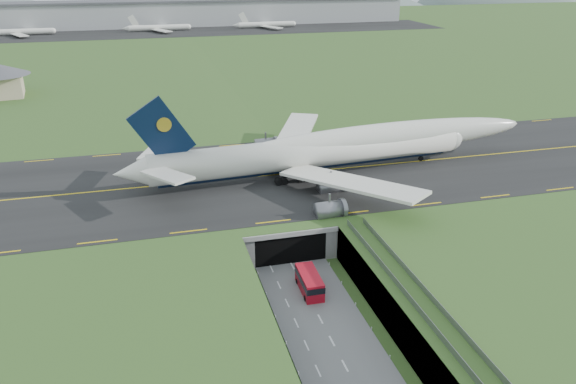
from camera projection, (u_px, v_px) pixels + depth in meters
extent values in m
plane|color=#365823|center=(304.00, 290.00, 85.55)|extent=(900.00, 900.00, 0.00)
cube|color=gray|center=(305.00, 273.00, 84.38)|extent=(800.00, 800.00, 6.00)
cube|color=slate|center=(319.00, 318.00, 78.83)|extent=(12.00, 75.00, 0.20)
cube|color=black|center=(259.00, 177.00, 112.57)|extent=(800.00, 44.00, 0.18)
cube|color=gray|center=(275.00, 207.00, 100.33)|extent=(16.00, 22.00, 1.00)
cube|color=gray|center=(237.00, 224.00, 99.67)|extent=(2.00, 22.00, 6.00)
cube|color=gray|center=(312.00, 216.00, 102.94)|extent=(2.00, 22.00, 6.00)
cube|color=black|center=(282.00, 235.00, 97.05)|extent=(12.00, 12.00, 5.00)
cube|color=#A8A8A3|center=(291.00, 234.00, 90.45)|extent=(17.00, 0.50, 0.80)
cube|color=#A8A8A3|center=(432.00, 317.00, 69.38)|extent=(3.00, 53.00, 0.50)
cube|color=gray|center=(422.00, 314.00, 68.76)|extent=(0.06, 53.00, 1.00)
cube|color=gray|center=(443.00, 310.00, 69.41)|extent=(0.06, 53.00, 1.00)
cylinder|color=#A8A8A3|center=(420.00, 325.00, 72.78)|extent=(0.90, 0.90, 5.60)
cylinder|color=#A8A8A3|center=(383.00, 278.00, 83.46)|extent=(0.90, 0.90, 5.60)
cylinder|color=white|center=(311.00, 153.00, 111.54)|extent=(64.07, 10.65, 6.01)
sphere|color=white|center=(449.00, 137.00, 121.04)|extent=(6.30, 6.30, 5.88)
cone|color=white|center=(131.00, 173.00, 101.20)|extent=(6.97, 6.17, 5.70)
ellipsoid|color=white|center=(388.00, 138.00, 116.14)|extent=(65.03, 10.24, 6.31)
ellipsoid|color=black|center=(445.00, 134.00, 120.46)|extent=(4.38, 2.93, 2.10)
cylinder|color=black|center=(310.00, 164.00, 112.45)|extent=(60.64, 6.94, 2.52)
cube|color=white|center=(294.00, 135.00, 125.54)|extent=(18.16, 28.17, 2.53)
cube|color=white|center=(157.00, 150.00, 108.46)|extent=(8.03, 11.15, 0.96)
cube|color=white|center=(351.00, 182.00, 99.38)|extent=(21.23, 26.95, 2.53)
cube|color=white|center=(167.00, 175.00, 96.19)|extent=(9.08, 10.99, 0.96)
cube|color=black|center=(162.00, 132.00, 100.27)|extent=(11.94, 1.43, 13.28)
cylinder|color=gold|center=(164.00, 124.00, 99.86)|extent=(2.67, 0.85, 2.63)
cylinder|color=slate|center=(298.00, 156.00, 121.01)|extent=(5.09, 3.44, 3.10)
cylinder|color=slate|center=(266.00, 145.00, 128.27)|extent=(5.09, 3.44, 3.10)
cylinder|color=slate|center=(331.00, 186.00, 105.47)|extent=(5.09, 3.44, 3.10)
cylinder|color=slate|center=(329.00, 210.00, 95.57)|extent=(5.09, 3.44, 3.10)
cylinder|color=black|center=(421.00, 158.00, 120.76)|extent=(1.06, 0.54, 1.03)
cube|color=black|center=(291.00, 174.00, 111.85)|extent=(6.09, 6.96, 1.31)
cube|color=#AE0B1B|center=(309.00, 282.00, 84.46)|extent=(2.88, 7.32, 2.91)
cube|color=black|center=(310.00, 279.00, 84.23)|extent=(2.94, 7.42, 0.97)
cube|color=black|center=(309.00, 289.00, 84.93)|extent=(2.67, 6.84, 0.48)
cylinder|color=black|center=(305.00, 299.00, 82.46)|extent=(0.36, 0.88, 0.87)
cylinder|color=black|center=(297.00, 281.00, 86.79)|extent=(0.36, 0.88, 0.87)
cylinder|color=black|center=(322.00, 296.00, 82.99)|extent=(0.36, 0.88, 0.87)
cylinder|color=black|center=(313.00, 279.00, 87.33)|extent=(0.36, 0.88, 0.87)
cube|color=#C7B290|center=(0.00, 86.00, 174.88)|extent=(14.34, 14.34, 6.88)
cube|color=#B2B2B2|center=(169.00, 14.00, 347.49)|extent=(300.00, 22.00, 15.00)
cube|color=#4C4C51|center=(168.00, 1.00, 344.56)|extent=(302.00, 24.00, 1.20)
cube|color=black|center=(174.00, 32.00, 323.64)|extent=(320.00, 50.00, 0.08)
cylinder|color=white|center=(20.00, 32.00, 307.97)|extent=(34.00, 3.20, 3.20)
cylinder|color=white|center=(159.00, 28.00, 325.42)|extent=(34.00, 3.20, 3.20)
cylinder|color=white|center=(266.00, 24.00, 340.33)|extent=(34.00, 3.20, 3.20)
ellipsoid|color=slate|center=(299.00, 17.00, 498.11)|extent=(260.00, 91.00, 44.00)
ellipsoid|color=slate|center=(497.00, 12.00, 544.79)|extent=(180.00, 63.00, 60.00)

